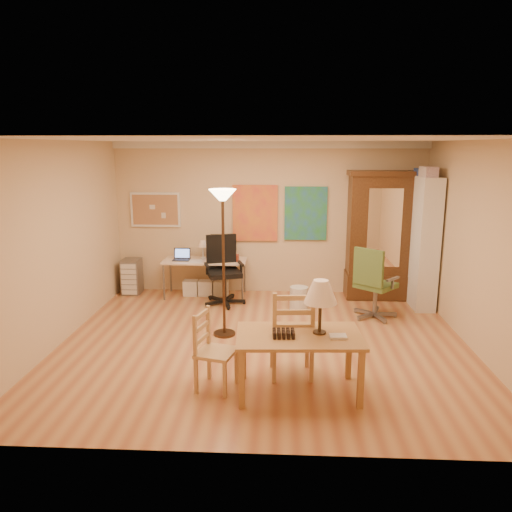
# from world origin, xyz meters

# --- Properties ---
(floor) EXTENTS (5.50, 5.50, 0.00)m
(floor) POSITION_xyz_m (0.00, 0.00, 0.00)
(floor) COLOR #A9613C
(floor) RESTS_ON ground
(crown_molding) EXTENTS (5.50, 0.08, 0.12)m
(crown_molding) POSITION_xyz_m (0.00, 2.46, 2.64)
(crown_molding) COLOR white
(crown_molding) RESTS_ON floor
(corkboard) EXTENTS (0.90, 0.04, 0.62)m
(corkboard) POSITION_xyz_m (-2.05, 2.47, 1.50)
(corkboard) COLOR tan
(corkboard) RESTS_ON floor
(art_panel_left) EXTENTS (0.80, 0.04, 1.00)m
(art_panel_left) POSITION_xyz_m (-0.25, 2.47, 1.45)
(art_panel_left) COLOR gold
(art_panel_left) RESTS_ON floor
(art_panel_right) EXTENTS (0.75, 0.04, 0.95)m
(art_panel_right) POSITION_xyz_m (0.65, 2.47, 1.45)
(art_panel_right) COLOR teal
(art_panel_right) RESTS_ON floor
(dining_table) EXTENTS (1.37, 0.87, 1.25)m
(dining_table) POSITION_xyz_m (0.51, -1.34, 0.79)
(dining_table) COLOR brown
(dining_table) RESTS_ON floor
(ladder_chair_back) EXTENTS (0.53, 0.50, 1.06)m
(ladder_chair_back) POSITION_xyz_m (0.36, -0.97, 0.49)
(ladder_chair_back) COLOR #B47D52
(ladder_chair_back) RESTS_ON floor
(ladder_chair_left) EXTENTS (0.48, 0.50, 0.88)m
(ladder_chair_left) POSITION_xyz_m (-0.50, -1.30, 0.41)
(ladder_chair_left) COLOR #B47D52
(ladder_chair_left) RESTS_ON floor
(torchiere_lamp) EXTENTS (0.37, 0.37, 2.06)m
(torchiere_lamp) POSITION_xyz_m (-0.57, 0.28, 1.65)
(torchiere_lamp) COLOR #3C2718
(torchiere_lamp) RESTS_ON floor
(computer_desk) EXTENTS (1.45, 0.64, 1.10)m
(computer_desk) POSITION_xyz_m (-1.09, 2.15, 0.40)
(computer_desk) COLOR beige
(computer_desk) RESTS_ON floor
(office_chair_black) EXTENTS (0.71, 0.71, 1.16)m
(office_chair_black) POSITION_xyz_m (-0.74, 1.73, 0.31)
(office_chair_black) COLOR black
(office_chair_black) RESTS_ON floor
(office_chair_green) EXTENTS (0.72, 0.72, 1.13)m
(office_chair_green) POSITION_xyz_m (1.66, 1.12, 0.30)
(office_chair_green) COLOR slate
(office_chair_green) RESTS_ON floor
(drawer_cart) EXTENTS (0.32, 0.38, 0.63)m
(drawer_cart) POSITION_xyz_m (-2.47, 2.22, 0.32)
(drawer_cart) COLOR slate
(drawer_cart) RESTS_ON floor
(armoire) EXTENTS (1.20, 0.57, 2.22)m
(armoire) POSITION_xyz_m (1.95, 2.24, 0.96)
(armoire) COLOR #381C0F
(armoire) RESTS_ON floor
(bookshelf) EXTENTS (0.32, 0.86, 2.15)m
(bookshelf) POSITION_xyz_m (2.55, 1.80, 1.07)
(bookshelf) COLOR white
(bookshelf) RESTS_ON floor
(wastebin) EXTENTS (0.30, 0.30, 0.38)m
(wastebin) POSITION_xyz_m (0.52, 1.48, 0.19)
(wastebin) COLOR silver
(wastebin) RESTS_ON floor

